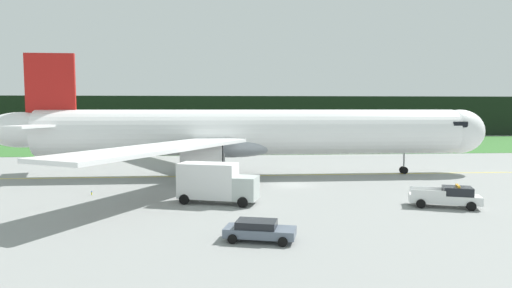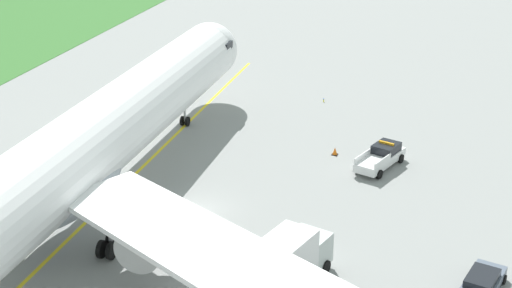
{
  "view_description": "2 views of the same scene",
  "coord_description": "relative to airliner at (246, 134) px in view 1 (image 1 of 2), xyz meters",
  "views": [
    {
      "loc": [
        -7.57,
        -47.33,
        8.35
      ],
      "look_at": [
        -3.44,
        5.25,
        4.09
      ],
      "focal_mm": 31.03,
      "sensor_mm": 36.0,
      "label": 1
    },
    {
      "loc": [
        -45.69,
        -17.7,
        25.64
      ],
      "look_at": [
        6.24,
        -2.57,
        3.04
      ],
      "focal_mm": 52.43,
      "sensor_mm": 36.0,
      "label": 2
    }
  ],
  "objects": [
    {
      "name": "ground",
      "position": [
        4.48,
        -7.07,
        -5.23
      ],
      "size": [
        320.0,
        320.0,
        0.0
      ],
      "primitive_type": "plane",
      "color": "gray"
    },
    {
      "name": "taxiway_edge_light_west",
      "position": [
        -15.63,
        -11.14,
        -5.02
      ],
      "size": [
        0.12,
        0.12,
        0.39
      ],
      "color": "yellow",
      "rests_on": "ground"
    },
    {
      "name": "ops_pickup_truck",
      "position": [
        15.92,
        -18.92,
        -4.32
      ],
      "size": [
        6.0,
        3.73,
        1.94
      ],
      "color": "white",
      "rests_on": "ground"
    },
    {
      "name": "distant_tree_line",
      "position": [
        4.48,
        77.8,
        0.75
      ],
      "size": [
        288.0,
        5.04,
        11.96
      ],
      "primitive_type": "cube",
      "color": "black",
      "rests_on": "ground"
    },
    {
      "name": "staff_car",
      "position": [
        -0.76,
        -27.15,
        -4.53
      ],
      "size": [
        4.79,
        2.96,
        1.3
      ],
      "color": "slate",
      "rests_on": "ground"
    },
    {
      "name": "airliner",
      "position": [
        0.0,
        0.0,
        0.0
      ],
      "size": [
        61.64,
        50.71,
        14.81
      ],
      "color": "white",
      "rests_on": "ground"
    },
    {
      "name": "catering_truck",
      "position": [
        -3.64,
        -15.72,
        -3.37
      ],
      "size": [
        7.37,
        4.43,
        3.69
      ],
      "color": "#B3BCB9",
      "rests_on": "ground"
    },
    {
      "name": "apron_cone",
      "position": [
        17.32,
        -14.79,
        -4.9
      ],
      "size": [
        0.54,
        0.54,
        0.68
      ],
      "color": "black",
      "rests_on": "ground"
    },
    {
      "name": "taxiway_centerline_main",
      "position": [
        0.72,
        0.0,
        -5.22
      ],
      "size": [
        82.02,
        0.8,
        0.01
      ],
      "primitive_type": "cube",
      "rotation": [
        0.0,
        0.0,
        0.01
      ],
      "color": "yellow",
      "rests_on": "ground"
    },
    {
      "name": "grass_verge",
      "position": [
        4.48,
        47.87,
        -5.21
      ],
      "size": [
        320.0,
        47.79,
        0.04
      ],
      "primitive_type": "cube",
      "color": "#366D2F",
      "rests_on": "ground"
    }
  ]
}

